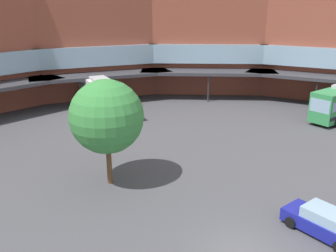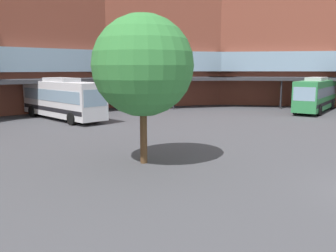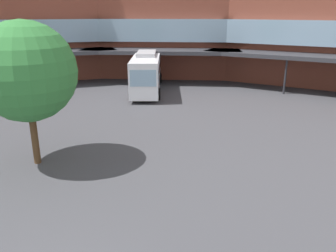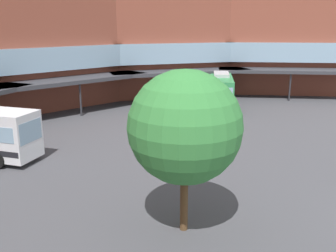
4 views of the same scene
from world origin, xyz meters
The scene contains 3 objects.
station_building centered at (0.00, 24.79, 8.45)m, with size 81.86×39.98×17.77m.
bus_2 centered at (-0.99, 28.06, 2.00)m, with size 3.61×11.62×3.95m.
plaza_tree centered at (-4.46, 10.04, 4.94)m, with size 5.05×5.05×7.48m.
Camera 3 is at (3.98, -6.43, 7.84)m, focal length 36.89 mm.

